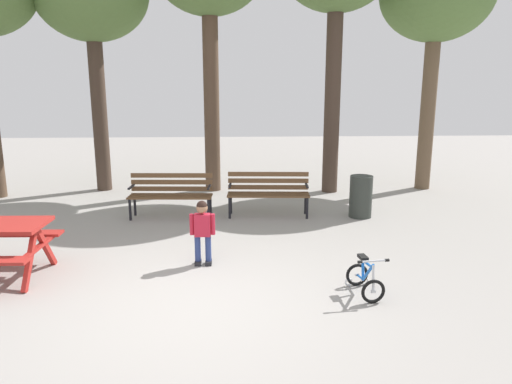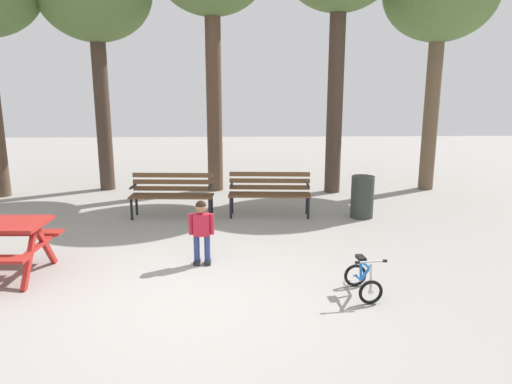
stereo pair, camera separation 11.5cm
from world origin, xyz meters
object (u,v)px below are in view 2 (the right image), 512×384
at_px(park_bench_left, 270,190).
at_px(child_standing, 201,228).
at_px(park_bench_far_left, 172,191).
at_px(kids_bicycle, 363,279).
at_px(trash_bin, 362,197).

distance_m(park_bench_left, child_standing, 2.85).
bearing_deg(park_bench_far_left, child_standing, -73.36).
bearing_deg(child_standing, park_bench_far_left, 106.64).
bearing_deg(park_bench_left, child_standing, -113.40).
relative_size(park_bench_far_left, kids_bicycle, 2.74).
bearing_deg(child_standing, kids_bicycle, -27.75).
bearing_deg(park_bench_left, park_bench_far_left, -178.56).
height_order(kids_bicycle, trash_bin, trash_bin).
relative_size(park_bench_left, trash_bin, 1.98).
relative_size(child_standing, trash_bin, 1.17).
xyz_separation_m(child_standing, kids_bicycle, (2.07, -1.09, -0.35)).
relative_size(kids_bicycle, trash_bin, 0.72).
distance_m(child_standing, trash_bin, 3.80).
height_order(park_bench_far_left, kids_bicycle, park_bench_far_left).
height_order(child_standing, trash_bin, child_standing).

